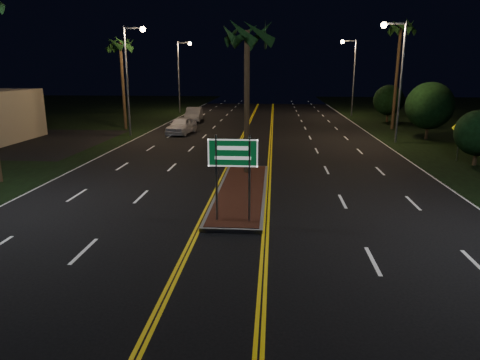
# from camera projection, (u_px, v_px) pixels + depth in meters

# --- Properties ---
(ground) EXTENTS (120.00, 120.00, 0.00)m
(ground) POSITION_uv_depth(u_px,v_px,m) (225.00, 256.00, 13.22)
(ground) COLOR black
(ground) RESTS_ON ground
(median_island) EXTENTS (2.25, 10.25, 0.17)m
(median_island) POSITION_uv_depth(u_px,v_px,m) (242.00, 191.00, 19.95)
(median_island) COLOR gray
(median_island) RESTS_ON ground
(highway_sign) EXTENTS (1.80, 0.08, 3.20)m
(highway_sign) POSITION_uv_depth(u_px,v_px,m) (233.00, 161.00, 15.31)
(highway_sign) COLOR gray
(highway_sign) RESTS_ON ground
(streetlight_left_mid) EXTENTS (1.91, 0.44, 9.00)m
(streetlight_left_mid) POSITION_uv_depth(u_px,v_px,m) (131.00, 68.00, 35.76)
(streetlight_left_mid) COLOR gray
(streetlight_left_mid) RESTS_ON ground
(streetlight_left_far) EXTENTS (1.91, 0.44, 9.00)m
(streetlight_left_far) POSITION_uv_depth(u_px,v_px,m) (181.00, 69.00, 55.06)
(streetlight_left_far) COLOR gray
(streetlight_left_far) RESTS_ON ground
(streetlight_right_mid) EXTENTS (1.91, 0.44, 9.00)m
(streetlight_right_mid) POSITION_uv_depth(u_px,v_px,m) (397.00, 68.00, 32.21)
(streetlight_right_mid) COLOR gray
(streetlight_right_mid) RESTS_ON ground
(streetlight_right_far) EXTENTS (1.91, 0.44, 9.00)m
(streetlight_right_far) POSITION_uv_depth(u_px,v_px,m) (351.00, 69.00, 51.50)
(streetlight_right_far) COLOR gray
(streetlight_right_far) RESTS_ON ground
(palm_median) EXTENTS (2.40, 2.40, 8.30)m
(palm_median) POSITION_uv_depth(u_px,v_px,m) (247.00, 35.00, 21.52)
(palm_median) COLOR #382819
(palm_median) RESTS_ON ground
(palm_left_far) EXTENTS (2.40, 2.40, 8.80)m
(palm_left_far) POSITION_uv_depth(u_px,v_px,m) (120.00, 45.00, 39.27)
(palm_left_far) COLOR #382819
(palm_left_far) RESTS_ON ground
(palm_right_far) EXTENTS (2.40, 2.40, 10.30)m
(palm_right_far) POSITION_uv_depth(u_px,v_px,m) (401.00, 29.00, 38.88)
(palm_right_far) COLOR #382819
(palm_right_far) RESTS_ON ground
(shrub_near) EXTENTS (2.70, 2.70, 3.30)m
(shrub_near) POSITION_uv_depth(u_px,v_px,m) (479.00, 133.00, 25.20)
(shrub_near) COLOR #382819
(shrub_near) RESTS_ON ground
(shrub_mid) EXTENTS (3.78, 3.78, 4.62)m
(shrub_mid) POSITION_uv_depth(u_px,v_px,m) (430.00, 106.00, 34.61)
(shrub_mid) COLOR #382819
(shrub_mid) RESTS_ON ground
(shrub_far) EXTENTS (3.24, 3.24, 3.96)m
(shrub_far) POSITION_uv_depth(u_px,v_px,m) (389.00, 100.00, 46.31)
(shrub_far) COLOR #382819
(shrub_far) RESTS_ON ground
(car_near) EXTENTS (2.95, 5.50, 1.75)m
(car_near) POSITION_uv_depth(u_px,v_px,m) (181.00, 124.00, 37.87)
(car_near) COLOR white
(car_near) RESTS_ON ground
(car_far) EXTENTS (2.66, 5.44, 1.76)m
(car_far) POSITION_uv_depth(u_px,v_px,m) (194.00, 113.00, 47.25)
(car_far) COLOR silver
(car_far) RESTS_ON ground
(warning_sign) EXTENTS (1.10, 0.09, 2.63)m
(warning_sign) POSITION_uv_depth(u_px,v_px,m) (460.00, 134.00, 26.56)
(warning_sign) COLOR gray
(warning_sign) RESTS_ON ground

